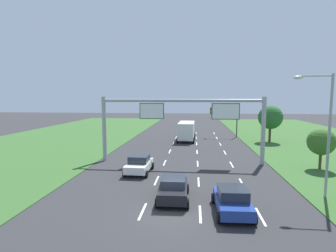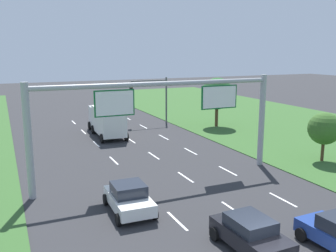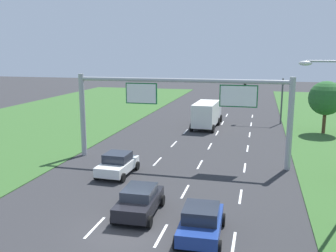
{
  "view_description": "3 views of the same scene",
  "coord_description": "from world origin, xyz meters",
  "px_view_note": "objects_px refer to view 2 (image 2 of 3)",
  "views": [
    {
      "loc": [
        1.32,
        -15.1,
        6.91
      ],
      "look_at": [
        -1.58,
        13.93,
        3.74
      ],
      "focal_mm": 28.0,
      "sensor_mm": 36.0,
      "label": 1
    },
    {
      "loc": [
        -9.59,
        -10.42,
        8.75
      ],
      "look_at": [
        1.15,
        13.68,
        3.42
      ],
      "focal_mm": 40.0,
      "sensor_mm": 36.0,
      "label": 2
    },
    {
      "loc": [
        6.11,
        -16.27,
        8.83
      ],
      "look_at": [
        -0.83,
        11.87,
        3.02
      ],
      "focal_mm": 40.0,
      "sensor_mm": 36.0,
      "label": 3
    }
  ],
  "objects_px": {
    "box_truck": "(106,120)",
    "sign_gantry": "(163,110)",
    "car_lead_silver": "(129,198)",
    "car_mid_lane": "(250,233)",
    "traffic_light_mast": "(152,92)",
    "roadside_tree_mid": "(324,129)",
    "roadside_tree_far": "(217,94)"
  },
  "relations": [
    {
      "from": "roadside_tree_far",
      "to": "car_lead_silver",
      "type": "bearing_deg",
      "value": -132.4
    },
    {
      "from": "car_mid_lane",
      "to": "sign_gantry",
      "type": "height_order",
      "value": "sign_gantry"
    },
    {
      "from": "car_lead_silver",
      "to": "roadside_tree_far",
      "type": "relative_size",
      "value": 0.69
    },
    {
      "from": "traffic_light_mast",
      "to": "roadside_tree_far",
      "type": "relative_size",
      "value": 0.98
    },
    {
      "from": "box_truck",
      "to": "roadside_tree_mid",
      "type": "height_order",
      "value": "roadside_tree_mid"
    },
    {
      "from": "car_lead_silver",
      "to": "box_truck",
      "type": "relative_size",
      "value": 0.5
    },
    {
      "from": "roadside_tree_mid",
      "to": "roadside_tree_far",
      "type": "height_order",
      "value": "roadside_tree_far"
    },
    {
      "from": "car_mid_lane",
      "to": "traffic_light_mast",
      "type": "bearing_deg",
      "value": 75.32
    },
    {
      "from": "traffic_light_mast",
      "to": "car_mid_lane",
      "type": "bearing_deg",
      "value": -103.21
    },
    {
      "from": "car_mid_lane",
      "to": "sign_gantry",
      "type": "relative_size",
      "value": 0.23
    },
    {
      "from": "sign_gantry",
      "to": "roadside_tree_mid",
      "type": "bearing_deg",
      "value": -6.01
    },
    {
      "from": "car_lead_silver",
      "to": "roadside_tree_far",
      "type": "bearing_deg",
      "value": 49.27
    },
    {
      "from": "roadside_tree_mid",
      "to": "roadside_tree_far",
      "type": "bearing_deg",
      "value": 91.64
    },
    {
      "from": "traffic_light_mast",
      "to": "roadside_tree_mid",
      "type": "height_order",
      "value": "traffic_light_mast"
    },
    {
      "from": "box_truck",
      "to": "roadside_tree_far",
      "type": "distance_m",
      "value": 13.08
    },
    {
      "from": "sign_gantry",
      "to": "roadside_tree_mid",
      "type": "xyz_separation_m",
      "value": [
        13.28,
        -1.4,
        -2.17
      ]
    },
    {
      "from": "car_mid_lane",
      "to": "sign_gantry",
      "type": "distance_m",
      "value": 11.05
    },
    {
      "from": "car_mid_lane",
      "to": "roadside_tree_far",
      "type": "height_order",
      "value": "roadside_tree_far"
    },
    {
      "from": "sign_gantry",
      "to": "traffic_light_mast",
      "type": "bearing_deg",
      "value": 70.67
    },
    {
      "from": "traffic_light_mast",
      "to": "roadside_tree_far",
      "type": "bearing_deg",
      "value": -38.04
    },
    {
      "from": "car_lead_silver",
      "to": "traffic_light_mast",
      "type": "xyz_separation_m",
      "value": [
        10.51,
        23.14,
        3.06
      ]
    },
    {
      "from": "car_mid_lane",
      "to": "traffic_light_mast",
      "type": "distance_m",
      "value": 30.16
    },
    {
      "from": "car_mid_lane",
      "to": "box_truck",
      "type": "distance_m",
      "value": 25.24
    },
    {
      "from": "box_truck",
      "to": "sign_gantry",
      "type": "height_order",
      "value": "sign_gantry"
    },
    {
      "from": "sign_gantry",
      "to": "traffic_light_mast",
      "type": "xyz_separation_m",
      "value": [
        6.64,
        18.94,
        -1.01
      ]
    },
    {
      "from": "box_truck",
      "to": "sign_gantry",
      "type": "distance_m",
      "value": 15.29
    },
    {
      "from": "car_lead_silver",
      "to": "box_truck",
      "type": "bearing_deg",
      "value": 80.32
    },
    {
      "from": "traffic_light_mast",
      "to": "roadside_tree_mid",
      "type": "distance_m",
      "value": 21.43
    },
    {
      "from": "roadside_tree_mid",
      "to": "traffic_light_mast",
      "type": "bearing_deg",
      "value": 108.07
    },
    {
      "from": "car_lead_silver",
      "to": "car_mid_lane",
      "type": "xyz_separation_m",
      "value": [
        3.65,
        -6.07,
        -0.01
      ]
    },
    {
      "from": "box_truck",
      "to": "roadside_tree_mid",
      "type": "bearing_deg",
      "value": -48.99
    },
    {
      "from": "roadside_tree_mid",
      "to": "sign_gantry",
      "type": "bearing_deg",
      "value": 173.99
    }
  ]
}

